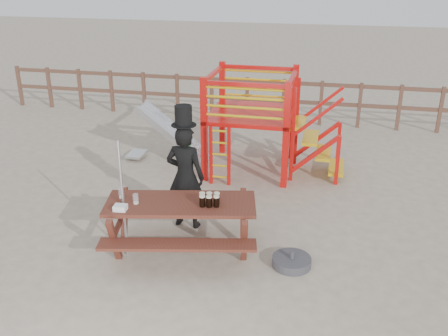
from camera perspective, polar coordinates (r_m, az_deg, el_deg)
ground at (r=7.65m, az=-3.18°, el=-10.07°), size 60.00×60.00×0.00m
back_fence at (r=13.72m, az=4.73°, el=8.30°), size 15.09×0.09×1.20m
playground_fort at (r=10.36m, az=2.73°, el=5.49°), size 4.71×1.84×2.10m
picnic_table at (r=7.50m, az=-4.91°, el=-6.06°), size 2.46×1.93×0.85m
man_with_hat at (r=8.09m, az=-4.44°, el=-0.70°), size 0.68×0.47×2.07m
metal_pole at (r=7.37m, az=-11.47°, el=-3.65°), size 0.04×0.04×1.83m
parasol_base at (r=7.46m, az=7.73°, el=-10.55°), size 0.57×0.57×0.24m
paper_bag at (r=7.23m, az=-11.77°, el=-4.47°), size 0.19×0.15×0.08m
stout_pints at (r=7.21m, az=-1.68°, el=-3.63°), size 0.31×0.23×0.17m
empty_glasses at (r=7.48m, az=-10.87°, el=-3.20°), size 0.37×0.22×0.15m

